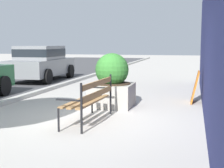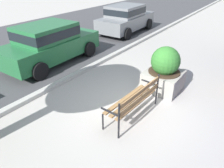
{
  "view_description": "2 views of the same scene",
  "coord_description": "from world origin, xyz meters",
  "px_view_note": "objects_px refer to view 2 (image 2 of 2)",
  "views": [
    {
      "loc": [
        -6.58,
        -2.1,
        1.66
      ],
      "look_at": [
        1.49,
        -0.02,
        0.6
      ],
      "focal_mm": 51.09,
      "sensor_mm": 36.0,
      "label": 1
    },
    {
      "loc": [
        -4.18,
        -2.1,
        3.44
      ],
      "look_at": [
        -0.28,
        0.7,
        0.75
      ],
      "focal_mm": 33.52,
      "sensor_mm": 36.0,
      "label": 2
    }
  ],
  "objects_px": {
    "parked_car_green": "(49,42)",
    "parked_car_grey": "(126,18)",
    "park_bench": "(135,99)",
    "concrete_planter": "(164,71)"
  },
  "relations": [
    {
      "from": "park_bench",
      "to": "parked_car_grey",
      "type": "bearing_deg",
      "value": 33.92
    },
    {
      "from": "park_bench",
      "to": "parked_car_green",
      "type": "xyz_separation_m",
      "value": [
        1.17,
        4.59,
        0.3
      ]
    },
    {
      "from": "park_bench",
      "to": "parked_car_grey",
      "type": "height_order",
      "value": "parked_car_grey"
    },
    {
      "from": "parked_car_green",
      "to": "parked_car_grey",
      "type": "height_order",
      "value": "same"
    },
    {
      "from": "parked_car_grey",
      "to": "concrete_planter",
      "type": "bearing_deg",
      "value": -137.69
    },
    {
      "from": "concrete_planter",
      "to": "parked_car_green",
      "type": "distance_m",
      "value": 4.65
    },
    {
      "from": "park_bench",
      "to": "concrete_planter",
      "type": "xyz_separation_m",
      "value": [
        1.77,
        -0.01,
        0.09
      ]
    },
    {
      "from": "parked_car_green",
      "to": "park_bench",
      "type": "bearing_deg",
      "value": -104.29
    },
    {
      "from": "park_bench",
      "to": "parked_car_green",
      "type": "bearing_deg",
      "value": 75.71
    },
    {
      "from": "concrete_planter",
      "to": "parked_car_grey",
      "type": "bearing_deg",
      "value": 42.31
    }
  ]
}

